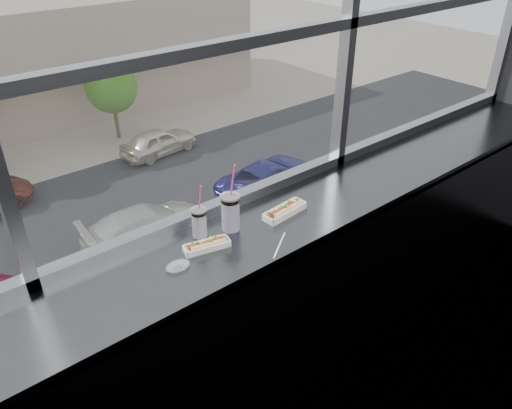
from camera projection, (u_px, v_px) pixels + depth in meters
wall_back_lower at (218, 288)px, 3.08m from camera, size 6.00×0.00×6.00m
counter at (244, 239)px, 2.63m from camera, size 6.00×0.55×0.06m
counter_fascia at (274, 337)px, 2.73m from camera, size 6.00×0.04×1.04m
hotdog_tray_left at (207, 245)px, 2.49m from camera, size 0.25×0.13×0.06m
hotdog_tray_right at (285, 210)px, 2.76m from camera, size 0.28×0.11×0.07m
soda_cup_left at (199, 221)px, 2.56m from camera, size 0.08×0.08×0.30m
soda_cup_right at (231, 211)px, 2.60m from camera, size 0.11×0.11×0.39m
loose_straw at (279, 245)px, 2.52m from camera, size 0.19×0.14×0.01m
wrapper at (178, 266)px, 2.36m from camera, size 0.11×0.08×0.03m
car_far_c at (158, 137)px, 30.88m from camera, size 3.53×6.96×2.23m
car_near_e at (269, 172)px, 26.77m from camera, size 3.70×7.20×2.30m
car_near_d at (146, 220)px, 22.75m from camera, size 3.23×7.04×2.30m
tree_right at (111, 88)px, 31.87m from camera, size 3.30×3.30×5.15m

